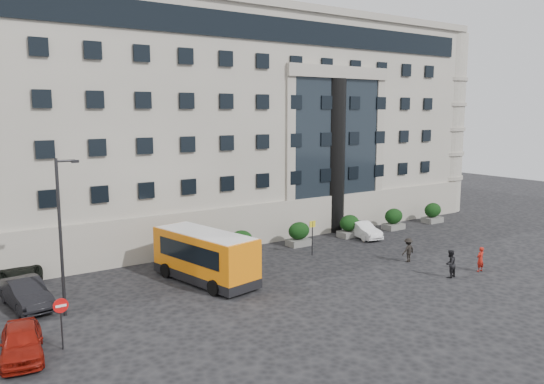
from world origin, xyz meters
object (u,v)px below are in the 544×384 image
at_px(minibus, 205,254).
at_px(pedestrian_a, 480,259).
at_px(hedge_c, 299,234).
at_px(street_lamp, 61,231).
at_px(pedestrian_c, 408,250).
at_px(hedge_a, 173,254).
at_px(hedge_b, 241,243).
at_px(parked_car_d, 13,266).
at_px(no_entry_sign, 61,313).
at_px(hedge_d, 349,226).
at_px(bus_stop_sign, 312,232).
at_px(parked_car_b, 26,293).
at_px(hedge_e, 394,219).
at_px(hedge_f, 433,213).
at_px(pedestrian_b, 450,264).
at_px(white_taxi, 362,230).
at_px(parked_car_a, 22,342).

distance_m(minibus, pedestrian_a, 17.68).
relative_size(hedge_c, street_lamp, 0.23).
bearing_deg(minibus, pedestrian_c, -27.88).
height_order(pedestrian_a, pedestrian_c, pedestrian_c).
distance_m(hedge_a, pedestrian_a, 20.04).
bearing_deg(hedge_b, parked_car_d, 166.84).
xyz_separation_m(no_entry_sign, pedestrian_a, (25.10, -3.10, -0.84)).
xyz_separation_m(hedge_c, pedestrian_c, (3.53, -7.81, -0.09)).
distance_m(hedge_d, pedestrian_a, 11.95).
xyz_separation_m(hedge_a, parked_car_d, (-9.23, 3.37, -0.16)).
distance_m(bus_stop_sign, parked_car_b, 18.96).
bearing_deg(parked_car_b, hedge_a, 7.39).
height_order(hedge_c, bus_stop_sign, bus_stop_sign).
bearing_deg(pedestrian_c, no_entry_sign, -0.76).
distance_m(hedge_a, bus_stop_sign, 9.94).
distance_m(parked_car_d, pedestrian_c, 25.72).
distance_m(hedge_b, pedestrian_c, 11.71).
xyz_separation_m(hedge_b, hedge_e, (15.60, 0.00, 0.00)).
xyz_separation_m(hedge_a, street_lamp, (-7.94, -4.80, 3.44)).
relative_size(minibus, pedestrian_c, 4.59).
height_order(hedge_c, pedestrian_a, hedge_c).
distance_m(hedge_e, hedge_f, 5.20).
bearing_deg(pedestrian_b, minibus, -39.77).
bearing_deg(pedestrian_a, parked_car_d, -30.41).
relative_size(parked_car_b, pedestrian_b, 2.63).
bearing_deg(parked_car_b, no_entry_sign, -93.44).
height_order(minibus, pedestrian_b, minibus).
distance_m(hedge_b, pedestrian_b, 14.26).
bearing_deg(hedge_b, pedestrian_b, -54.80).
bearing_deg(white_taxi, hedge_d, 140.39).
bearing_deg(pedestrian_c, hedge_b, -45.13).
bearing_deg(parked_car_a, bus_stop_sign, 25.10).
height_order(hedge_c, no_entry_sign, no_entry_sign).
bearing_deg(bus_stop_sign, hedge_c, 72.18).
bearing_deg(hedge_b, hedge_c, 0.00).
bearing_deg(hedge_d, bus_stop_sign, -155.34).
height_order(minibus, parked_car_a, minibus).
height_order(hedge_a, hedge_f, same).
bearing_deg(hedge_d, street_lamp, -168.47).
bearing_deg(hedge_d, minibus, -165.80).
bearing_deg(hedge_a, bus_stop_sign, -16.42).
relative_size(hedge_d, pedestrian_c, 1.10).
relative_size(hedge_a, parked_car_d, 0.33).
bearing_deg(hedge_d, parked_car_a, -161.66).
relative_size(street_lamp, minibus, 1.04).
height_order(hedge_a, street_lamp, street_lamp).
bearing_deg(hedge_f, street_lamp, -171.95).
relative_size(hedge_c, bus_stop_sign, 0.73).
distance_m(hedge_a, parked_car_b, 9.75).
distance_m(street_lamp, pedestrian_c, 22.36).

